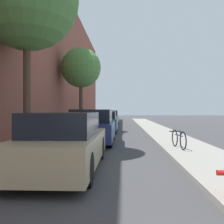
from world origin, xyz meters
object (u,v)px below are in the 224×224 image
object	(u,v)px
parked_car_silver	(111,117)
parked_car_navy	(93,127)
bicycle	(179,139)
parked_car_black	(107,120)
parked_car_champagne	(64,143)
parked_car_teal	(103,122)
street_tree_far	(81,68)

from	to	relation	value
parked_car_silver	parked_car_navy	bearing A→B (deg)	-89.99
bicycle	parked_car_black	bearing A→B (deg)	97.71
parked_car_champagne	parked_car_teal	world-z (taller)	parked_car_champagne
parked_car_champagne	parked_car_teal	size ratio (longest dim) A/B	1.16
parked_car_black	street_tree_far	xyz separation A→B (m)	(-1.43, -5.32, 3.70)
parked_car_navy	bicycle	xyz separation A→B (m)	(3.36, -2.18, -0.27)
parked_car_navy	parked_car_champagne	bearing A→B (deg)	-90.99
parked_car_silver	bicycle	distance (m)	19.49
parked_car_black	bicycle	world-z (taller)	parked_car_black
parked_car_champagne	parked_car_teal	xyz separation A→B (m)	(0.11, 11.21, -0.01)
parked_car_champagne	street_tree_far	xyz separation A→B (m)	(-1.42, 11.42, 3.68)
parked_car_black	street_tree_far	bearing A→B (deg)	-105.09
parked_car_champagne	street_tree_far	size ratio (longest dim) A/B	0.83
parked_car_silver	bicycle	size ratio (longest dim) A/B	2.81
parked_car_silver	street_tree_far	xyz separation A→B (m)	(-1.51, -10.88, 3.67)
parked_car_navy	bicycle	world-z (taller)	parked_car_navy
parked_car_teal	bicycle	size ratio (longest dim) A/B	2.59
parked_car_navy	parked_car_black	distance (m)	11.46
parked_car_navy	street_tree_far	world-z (taller)	street_tree_far
parked_car_black	parked_car_silver	xyz separation A→B (m)	(0.07, 5.56, 0.04)
parked_car_champagne	parked_car_silver	distance (m)	22.30
parked_car_teal	parked_car_champagne	bearing A→B (deg)	-90.58
street_tree_far	bicycle	bearing A→B (deg)	-59.64
street_tree_far	bicycle	xyz separation A→B (m)	(4.87, -8.32, -3.91)
parked_car_champagne	bicycle	world-z (taller)	parked_car_champagne
parked_car_teal	parked_car_silver	bearing A→B (deg)	90.13
parked_car_champagne	street_tree_far	distance (m)	12.08
parked_car_teal	parked_car_silver	xyz separation A→B (m)	(-0.02, 11.08, 0.02)
parked_car_black	street_tree_far	distance (m)	6.64
parked_car_teal	street_tree_far	size ratio (longest dim) A/B	0.71
parked_car_black	bicycle	distance (m)	14.07
parked_car_navy	parked_car_silver	world-z (taller)	parked_car_navy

